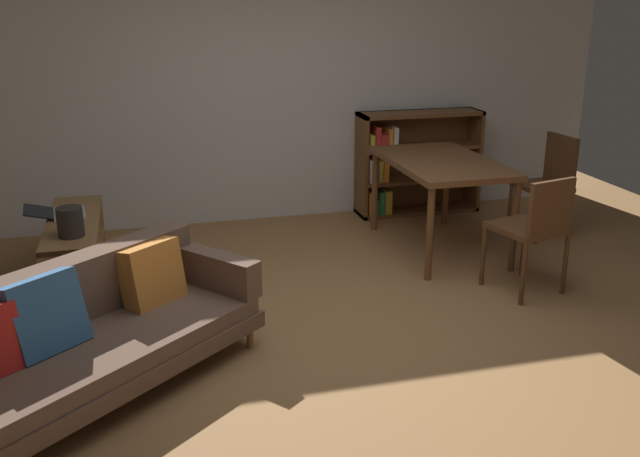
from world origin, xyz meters
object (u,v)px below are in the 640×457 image
at_px(media_console, 76,252).
at_px(bookshelf, 409,164).
at_px(fabric_couch, 83,332).
at_px(dining_chair_near, 549,179).
at_px(open_laptop, 58,212).
at_px(dining_chair_far, 534,226).
at_px(desk_speaker, 70,222).
at_px(dining_table, 441,169).

height_order(media_console, bookshelf, bookshelf).
bearing_deg(fabric_couch, media_console, 94.76).
height_order(media_console, dining_chair_near, dining_chair_near).
relative_size(open_laptop, dining_chair_far, 0.52).
bearing_deg(bookshelf, open_laptop, -163.48).
bearing_deg(desk_speaker, dining_chair_near, 7.32).
xyz_separation_m(media_console, open_laptop, (-0.11, 0.16, 0.28)).
xyz_separation_m(media_console, dining_chair_far, (3.26, -1.06, 0.27)).
height_order(media_console, desk_speaker, desk_speaker).
xyz_separation_m(open_laptop, dining_chair_far, (3.37, -1.22, -0.01)).
distance_m(media_console, open_laptop, 0.34).
height_order(desk_speaker, bookshelf, bookshelf).
distance_m(dining_chair_near, dining_chair_far, 1.48).
height_order(fabric_couch, dining_table, dining_table).
distance_m(dining_chair_far, bookshelf, 2.19).
relative_size(fabric_couch, desk_speaker, 9.64).
relative_size(dining_table, dining_chair_far, 1.54).
bearing_deg(desk_speaker, dining_table, 7.71).
bearing_deg(desk_speaker, fabric_couch, -84.60).
bearing_deg(fabric_couch, dining_chair_near, 23.83).
bearing_deg(desk_speaker, dining_chair_far, -11.66).
height_order(open_laptop, bookshelf, bookshelf).
bearing_deg(fabric_couch, desk_speaker, 95.40).
distance_m(open_laptop, desk_speaker, 0.57).
bearing_deg(open_laptop, fabric_couch, -82.12).
bearing_deg(dining_chair_far, fabric_couch, -169.68).
xyz_separation_m(media_console, bookshelf, (3.16, 1.13, 0.25)).
xyz_separation_m(desk_speaker, bookshelf, (3.14, 1.52, -0.12)).
bearing_deg(open_laptop, dining_table, -2.76).
bearing_deg(dining_chair_far, dining_table, 103.88).
distance_m(fabric_couch, media_console, 1.63).
distance_m(desk_speaker, bookshelf, 3.49).
relative_size(dining_chair_near, bookshelf, 0.74).
height_order(dining_table, dining_chair_near, dining_chair_near).
height_order(open_laptop, dining_chair_near, dining_chair_near).
bearing_deg(dining_chair_near, dining_chair_far, -126.14).
height_order(dining_chair_far, bookshelf, bookshelf).
height_order(fabric_couch, bookshelf, bookshelf).
distance_m(desk_speaker, dining_table, 3.00).
distance_m(open_laptop, dining_chair_far, 3.58).
relative_size(open_laptop, dining_chair_near, 0.51).
distance_m(desk_speaker, dining_chair_near, 4.15).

